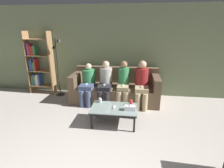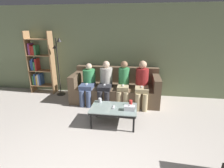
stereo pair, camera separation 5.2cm
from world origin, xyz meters
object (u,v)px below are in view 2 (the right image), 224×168
(coffee_table, at_px, (114,109))
(seated_person_left_end, at_px, (88,82))
(tissue_box, at_px, (129,108))
(game_remote, at_px, (114,107))
(seated_person_mid_left, at_px, (106,81))
(standing_lamp, at_px, (58,61))
(cup_near_right, at_px, (100,100))
(seated_person_right_end, at_px, (142,82))
(bookshelf, at_px, (39,64))
(seated_person_mid_right, at_px, (123,82))
(couch, at_px, (115,89))
(cup_near_left, at_px, (131,103))

(coffee_table, height_order, seated_person_left_end, seated_person_left_end)
(tissue_box, distance_m, game_remote, 0.35)
(game_remote, xyz_separation_m, seated_person_mid_left, (-0.37, 1.07, 0.22))
(tissue_box, relative_size, standing_lamp, 0.13)
(tissue_box, bearing_deg, cup_near_right, 155.55)
(seated_person_left_end, distance_m, seated_person_right_end, 1.44)
(coffee_table, height_order, seated_person_mid_left, seated_person_mid_left)
(cup_near_right, relative_size, bookshelf, 0.05)
(tissue_box, bearing_deg, standing_lamp, 144.66)
(tissue_box, height_order, seated_person_right_end, seated_person_right_end)
(seated_person_mid_left, xyz_separation_m, seated_person_mid_right, (0.48, -0.00, -0.01))
(game_remote, distance_m, seated_person_left_end, 1.36)
(tissue_box, distance_m, bookshelf, 3.38)
(bookshelf, xyz_separation_m, seated_person_right_end, (3.15, -0.54, -0.26))
(seated_person_mid_right, bearing_deg, couch, 137.05)
(game_remote, xyz_separation_m, bookshelf, (-2.56, 1.60, 0.50))
(game_remote, height_order, seated_person_left_end, seated_person_left_end)
(cup_near_right, xyz_separation_m, standing_lamp, (-1.49, 1.23, 0.62))
(coffee_table, relative_size, cup_near_left, 8.76)
(seated_person_mid_left, bearing_deg, seated_person_right_end, -0.28)
(bookshelf, height_order, standing_lamp, bookshelf)
(game_remote, xyz_separation_m, standing_lamp, (-1.83, 1.46, 0.66))
(cup_near_left, bearing_deg, coffee_table, -151.99)
(cup_near_left, xyz_separation_m, tissue_box, (-0.01, -0.26, -0.00))
(seated_person_left_end, bearing_deg, seated_person_mid_right, 0.48)
(cup_near_right, bearing_deg, seated_person_mid_right, 61.14)
(bookshelf, xyz_separation_m, standing_lamp, (0.73, -0.14, 0.16))
(bookshelf, distance_m, seated_person_mid_left, 2.27)
(coffee_table, distance_m, cup_near_right, 0.42)
(seated_person_mid_left, bearing_deg, cup_near_left, -50.96)
(cup_near_left, xyz_separation_m, game_remote, (-0.35, -0.19, -0.05))
(standing_lamp, bearing_deg, seated_person_mid_left, -15.03)
(coffee_table, xyz_separation_m, cup_near_right, (-0.34, 0.23, 0.09))
(bookshelf, distance_m, seated_person_left_end, 1.83)
(standing_lamp, relative_size, seated_person_left_end, 1.61)
(couch, xyz_separation_m, cup_near_right, (-0.22, -1.05, 0.10))
(standing_lamp, bearing_deg, cup_near_right, -39.53)
(bookshelf, bearing_deg, game_remote, -32.05)
(tissue_box, relative_size, seated_person_right_end, 0.19)
(standing_lamp, xyz_separation_m, seated_person_mid_right, (1.95, -0.40, -0.44))
(couch, bearing_deg, seated_person_mid_right, -42.95)
(couch, xyz_separation_m, seated_person_mid_left, (-0.24, -0.22, 0.29))
(tissue_box, bearing_deg, game_remote, 167.20)
(coffee_table, relative_size, seated_person_right_end, 0.82)
(tissue_box, bearing_deg, seated_person_mid_left, 121.49)
(tissue_box, xyz_separation_m, seated_person_right_end, (0.26, 1.14, 0.20))
(bookshelf, relative_size, seated_person_mid_left, 1.65)
(standing_lamp, distance_m, seated_person_right_end, 2.49)
(cup_near_right, distance_m, seated_person_mid_right, 0.96)
(tissue_box, xyz_separation_m, seated_person_left_end, (-1.18, 1.13, 0.15))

